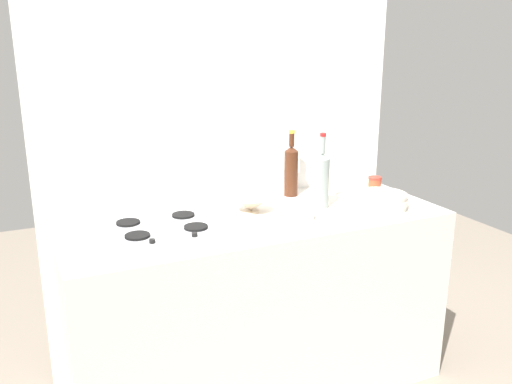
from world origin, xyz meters
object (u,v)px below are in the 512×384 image
butter_dish (295,213)px  condiment_jar_front (374,185)px  mixing_bowl (251,204)px  plate_stack (382,201)px  wine_bottle_mid_left (322,179)px  stovetop_hob (162,228)px  wine_bottle_leftmost (291,170)px

butter_dish → condiment_jar_front: condiment_jar_front is taller
mixing_bowl → butter_dish: (0.14, -0.18, -0.01)m
butter_dish → plate_stack: bearing=-4.3°
plate_stack → wine_bottle_mid_left: bearing=152.7°
stovetop_hob → butter_dish: size_ratio=3.44×
butter_dish → condiment_jar_front: size_ratio=1.58×
wine_bottle_mid_left → condiment_jar_front: size_ratio=4.03×
plate_stack → wine_bottle_leftmost: (-0.30, 0.39, 0.10)m
stovetop_hob → wine_bottle_mid_left: bearing=0.1°
wine_bottle_mid_left → condiment_jar_front: 0.41m
mixing_bowl → condiment_jar_front: size_ratio=1.90×
stovetop_hob → wine_bottle_leftmost: size_ratio=1.44×
wine_bottle_mid_left → butter_dish: wine_bottle_mid_left is taller
wine_bottle_mid_left → butter_dish: size_ratio=2.54×
mixing_bowl → butter_dish: bearing=-51.0°
plate_stack → condiment_jar_front: (0.13, 0.23, 0.01)m
stovetop_hob → wine_bottle_leftmost: bearing=18.0°
wine_bottle_mid_left → butter_dish: (-0.20, -0.10, -0.11)m
stovetop_hob → wine_bottle_mid_left: 0.81m
wine_bottle_mid_left → mixing_bowl: size_ratio=2.12×
plate_stack → condiment_jar_front: 0.26m
stovetop_hob → mixing_bowl: bearing=9.6°
wine_bottle_leftmost → butter_dish: 0.40m
wine_bottle_mid_left → stovetop_hob: bearing=-179.9°
stovetop_hob → mixing_bowl: (0.46, 0.08, 0.03)m
wine_bottle_mid_left → plate_stack: bearing=-27.3°
plate_stack → stovetop_hob: bearing=172.8°
plate_stack → mixing_bowl: 0.64m
stovetop_hob → wine_bottle_mid_left: wine_bottle_mid_left is taller
mixing_bowl → butter_dish: mixing_bowl is taller
mixing_bowl → condiment_jar_front: bearing=1.1°
plate_stack → wine_bottle_mid_left: 0.32m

